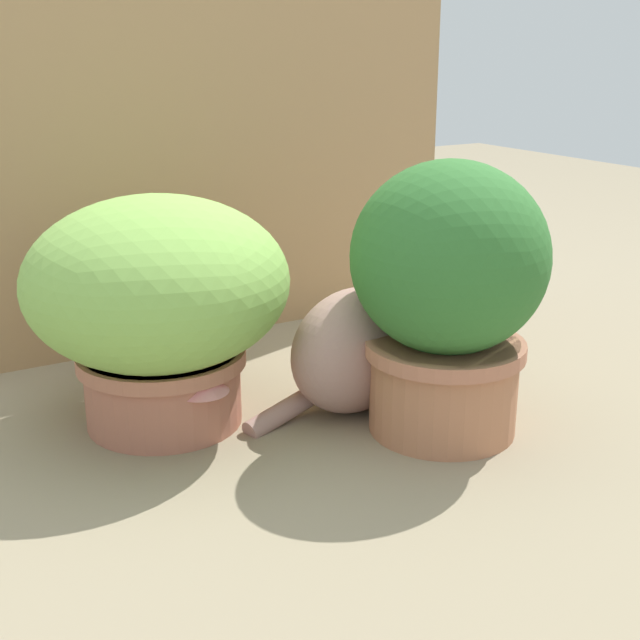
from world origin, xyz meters
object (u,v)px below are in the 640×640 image
object	(u,v)px
cat	(362,341)
mushroom_ornament_pink	(201,386)
grass_planter	(158,299)
leafy_planter	(448,291)

from	to	relation	value
cat	mushroom_ornament_pink	world-z (taller)	cat
grass_planter	cat	size ratio (longest dim) A/B	1.11
cat	mushroom_ornament_pink	bearing A→B (deg)	177.90
cat	grass_planter	bearing A→B (deg)	160.78
grass_planter	mushroom_ornament_pink	size ratio (longest dim) A/B	3.26
grass_planter	leafy_planter	xyz separation A→B (m)	(0.39, -0.26, 0.02)
grass_planter	cat	xyz separation A→B (m)	(0.32, -0.11, -0.10)
leafy_planter	cat	bearing A→B (deg)	113.58
mushroom_ornament_pink	grass_planter	bearing A→B (deg)	104.64
cat	mushroom_ornament_pink	distance (m)	0.30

